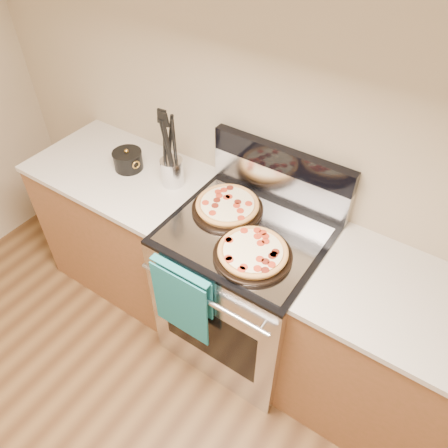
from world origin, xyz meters
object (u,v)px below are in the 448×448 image
Objects in this scene: range_body at (244,291)px; pepperoni_pizza_front at (253,253)px; saucepan at (128,161)px; pepperoni_pizza_back at (227,206)px; utensil_crock at (172,172)px.

range_body is 0.53m from pepperoni_pizza_front.
pepperoni_pizza_front is at bearing -12.10° from saucepan.
saucepan reaches higher than pepperoni_pizza_back.
range_body is 2.52× the size of pepperoni_pizza_back.
pepperoni_pizza_front is at bearing -19.79° from utensil_crock.
range_body is 2.53× the size of pepperoni_pizza_front.
saucepan is (-0.95, 0.20, 0.01)m from pepperoni_pizza_front.
pepperoni_pizza_back is 1.00× the size of pepperoni_pizza_front.
saucepan is at bearing 167.90° from pepperoni_pizza_front.
saucepan is (-0.84, 0.07, 0.51)m from range_body.
utensil_crock is at bearing 160.21° from pepperoni_pizza_front.
pepperoni_pizza_back is at bearing 156.41° from range_body.
range_body is 0.77m from utensil_crock.
pepperoni_pizza_back is 2.22× the size of saucepan.
utensil_crock is at bearing 5.93° from saucepan.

